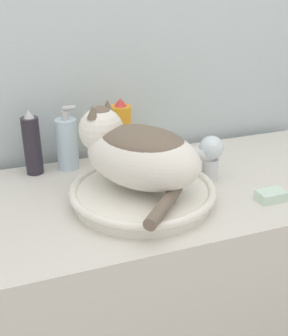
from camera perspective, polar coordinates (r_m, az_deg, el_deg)
name	(u,v)px	position (r m, az deg, el deg)	size (l,w,h in m)	color
wall_back	(108,31)	(1.25, -4.93, 18.04)	(8.00, 0.05, 2.40)	silver
vanity_counter	(146,318)	(1.32, 0.24, -19.62)	(1.28, 0.52, 0.85)	beige
sink_basin	(142,192)	(1.01, -0.21, -3.33)	(0.35, 0.35, 0.04)	white
cat	(137,151)	(0.97, -1.01, 2.31)	(0.32, 0.37, 0.19)	silver
faucet	(208,154)	(1.10, 8.72, 1.83)	(0.15, 0.07, 0.13)	silver
spray_bottle_trigger	(122,132)	(1.21, -2.95, 4.85)	(0.06, 0.06, 0.19)	orange
hairspray_can_black	(32,145)	(1.17, -14.91, 3.09)	(0.05, 0.05, 0.18)	#28232D
soap_pump_bottle	(67,143)	(1.18, -10.36, 3.31)	(0.06, 0.06, 0.18)	silver
soap_bar	(271,196)	(1.06, 16.82, -3.61)	(0.07, 0.04, 0.02)	silver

